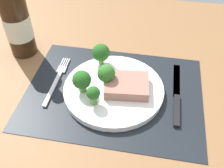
% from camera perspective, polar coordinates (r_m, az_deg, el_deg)
% --- Properties ---
extents(ground_plane, '(1.40, 1.10, 0.03)m').
position_cam_1_polar(ground_plane, '(0.72, 0.34, -2.61)').
color(ground_plane, brown).
extents(placemat, '(0.46, 0.34, 0.00)m').
position_cam_1_polar(placemat, '(0.70, 0.35, -1.69)').
color(placemat, black).
rests_on(placemat, ground_plane).
extents(plate, '(0.26, 0.26, 0.02)m').
position_cam_1_polar(plate, '(0.70, 0.35, -1.15)').
color(plate, white).
rests_on(plate, placemat).
extents(steak, '(0.12, 0.10, 0.03)m').
position_cam_1_polar(steak, '(0.68, 3.15, -0.45)').
color(steak, '#9E6B5B').
rests_on(steak, plate).
extents(broccoli_front_edge, '(0.03, 0.03, 0.05)m').
position_cam_1_polar(broccoli_front_edge, '(0.63, -4.02, -2.17)').
color(broccoli_front_edge, '#5B8942').
rests_on(broccoli_front_edge, plate).
extents(broccoli_near_fork, '(0.05, 0.05, 0.06)m').
position_cam_1_polar(broccoli_near_fork, '(0.66, -6.49, 0.80)').
color(broccoli_near_fork, '#5B8942').
rests_on(broccoli_near_fork, plate).
extents(broccoli_near_steak, '(0.05, 0.05, 0.06)m').
position_cam_1_polar(broccoli_near_steak, '(0.67, -1.24, 2.18)').
color(broccoli_near_steak, '#5B8942').
rests_on(broccoli_near_steak, plate).
extents(broccoli_back_left, '(0.05, 0.05, 0.06)m').
position_cam_1_polar(broccoli_back_left, '(0.74, -2.40, 6.71)').
color(broccoli_back_left, '#6B994C').
rests_on(broccoli_back_left, plate).
extents(fork, '(0.02, 0.19, 0.01)m').
position_cam_1_polar(fork, '(0.75, -11.73, 0.92)').
color(fork, silver).
rests_on(fork, placemat).
extents(knife, '(0.02, 0.23, 0.01)m').
position_cam_1_polar(knife, '(0.70, 13.71, -2.80)').
color(knife, black).
rests_on(knife, placemat).
extents(wine_bottle, '(0.08, 0.08, 0.28)m').
position_cam_1_polar(wine_bottle, '(0.82, -19.69, 12.29)').
color(wine_bottle, '#331E0F').
rests_on(wine_bottle, ground_plane).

